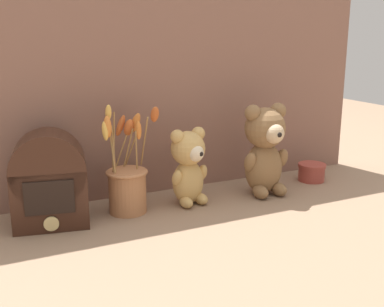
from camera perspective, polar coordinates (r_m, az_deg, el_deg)
The scene contains 7 objects.
ground_plane at distance 1.43m, azimuth 0.35°, elevation -6.05°, with size 4.00×4.00×0.00m, color #8E7056.
backdrop_wall at distance 1.50m, azimuth -2.45°, elevation 7.54°, with size 1.38×0.02×0.64m.
teddy_bear_large at distance 1.49m, azimuth 8.72°, elevation 0.65°, with size 0.15×0.14×0.28m.
teddy_bear_medium at distance 1.40m, azimuth -0.40°, elevation -1.37°, with size 0.13×0.11×0.23m.
flower_vase at distance 1.36m, azimuth -7.70°, elevation -3.32°, with size 0.16×0.13×0.31m.
vintage_radio at distance 1.30m, azimuth -16.54°, elevation -3.11°, with size 0.21×0.16×0.25m.
decorative_tin_tall at distance 1.69m, azimuth 13.99°, elevation -2.14°, with size 0.09×0.09×0.06m.
Camera 1 is at (-0.59, -1.20, 0.50)m, focal length 45.00 mm.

